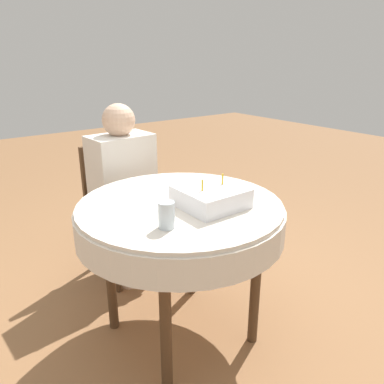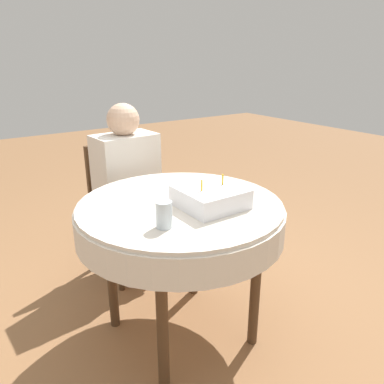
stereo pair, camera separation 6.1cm
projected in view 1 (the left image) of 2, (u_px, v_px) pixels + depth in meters
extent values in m
plane|color=#8C603D|center=(182.00, 333.00, 2.01)|extent=(12.00, 12.00, 0.00)
cylinder|color=silver|center=(180.00, 205.00, 1.76)|extent=(0.96, 0.96, 0.02)
cylinder|color=silver|center=(180.00, 220.00, 1.78)|extent=(0.98, 0.98, 0.14)
cylinder|color=#4C331E|center=(166.00, 323.00, 1.54)|extent=(0.05, 0.05, 0.73)
cylinder|color=#4C331E|center=(256.00, 280.00, 1.84)|extent=(0.05, 0.05, 0.73)
cylinder|color=#4C331E|center=(110.00, 268.00, 1.94)|extent=(0.05, 0.05, 0.73)
cylinder|color=#4C331E|center=(191.00, 240.00, 2.23)|extent=(0.05, 0.05, 0.73)
cube|color=#4C331E|center=(125.00, 212.00, 2.46)|extent=(0.44, 0.44, 0.04)
cube|color=#4C331E|center=(108.00, 173.00, 2.52)|extent=(0.37, 0.05, 0.41)
cylinder|color=#4C331E|center=(117.00, 262.00, 2.30)|extent=(0.04, 0.04, 0.42)
cylinder|color=#4C331E|center=(164.00, 244.00, 2.52)|extent=(0.04, 0.04, 0.42)
cylinder|color=#4C331E|center=(90.00, 242.00, 2.55)|extent=(0.04, 0.04, 0.42)
cylinder|color=#4C331E|center=(135.00, 227.00, 2.77)|extent=(0.04, 0.04, 0.42)
cylinder|color=#DBB293|center=(128.00, 255.00, 2.35)|extent=(0.09, 0.09, 0.45)
cylinder|color=#DBB293|center=(153.00, 245.00, 2.46)|extent=(0.09, 0.09, 0.45)
cube|color=silver|center=(122.00, 174.00, 2.37)|extent=(0.40, 0.26, 0.49)
sphere|color=#DBB293|center=(119.00, 120.00, 2.25)|extent=(0.20, 0.20, 0.20)
cube|color=white|center=(211.00, 197.00, 1.70)|extent=(0.27, 0.27, 0.09)
cylinder|color=gold|center=(223.00, 179.00, 1.72)|extent=(0.01, 0.01, 0.05)
cylinder|color=gold|center=(202.00, 185.00, 1.64)|extent=(0.01, 0.01, 0.05)
cylinder|color=silver|center=(166.00, 215.00, 1.48)|extent=(0.07, 0.07, 0.11)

